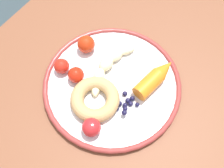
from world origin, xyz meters
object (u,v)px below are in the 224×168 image
(banana, at_px, (108,66))
(dining_table, at_px, (120,111))
(tomato_near, at_px, (86,44))
(tomato_far, at_px, (91,127))
(tomato_mid, at_px, (62,66))
(carrot_orange, at_px, (155,78))
(blueberry_pile, at_px, (126,104))
(plate, at_px, (112,85))
(donut, at_px, (95,99))
(tomato_extra, at_px, (76,75))

(banana, bearing_deg, dining_table, -119.74)
(tomato_near, xyz_separation_m, tomato_far, (-0.16, -0.14, -0.00))
(tomato_mid, bearing_deg, dining_table, -77.72)
(dining_table, height_order, carrot_orange, carrot_orange)
(blueberry_pile, bearing_deg, carrot_orange, -13.51)
(plate, height_order, donut, donut)
(blueberry_pile, bearing_deg, tomato_extra, 95.07)
(banana, distance_m, tomato_far, 0.16)
(plate, xyz_separation_m, blueberry_pile, (-0.02, -0.06, 0.01))
(carrot_orange, relative_size, blueberry_pile, 2.19)
(tomato_far, bearing_deg, blueberry_pile, -16.92)
(dining_table, relative_size, tomato_mid, 28.60)
(blueberry_pile, relative_size, tomato_mid, 1.55)
(dining_table, xyz_separation_m, tomato_near, (0.05, 0.14, 0.14))
(tomato_mid, bearing_deg, tomato_far, -118.05)
(banana, xyz_separation_m, donut, (-0.09, -0.03, 0.00))
(plate, bearing_deg, carrot_orange, -50.80)
(blueberry_pile, distance_m, tomato_near, 0.18)
(banana, height_order, tomato_mid, tomato_mid)
(donut, bearing_deg, blueberry_pile, -61.14)
(donut, bearing_deg, banana, 16.90)
(tomato_mid, bearing_deg, blueberry_pile, -85.88)
(donut, xyz_separation_m, blueberry_pile, (0.03, -0.06, -0.01))
(carrot_orange, distance_m, tomato_near, 0.18)
(banana, xyz_separation_m, tomato_near, (0.01, 0.08, 0.01))
(plate, height_order, tomato_extra, tomato_extra)
(tomato_far, bearing_deg, banana, 22.43)
(plate, relative_size, tomato_far, 7.97)
(banana, relative_size, carrot_orange, 1.41)
(tomato_near, xyz_separation_m, tomato_extra, (-0.08, -0.03, -0.00))
(plate, height_order, banana, banana)
(plate, height_order, tomato_near, tomato_near)
(blueberry_pile, height_order, tomato_near, tomato_near)
(plate, height_order, carrot_orange, carrot_orange)
(donut, bearing_deg, dining_table, -32.69)
(tomato_near, height_order, tomato_far, tomato_near)
(dining_table, bearing_deg, tomato_far, 179.55)
(dining_table, height_order, tomato_near, tomato_near)
(donut, xyz_separation_m, tomato_extra, (0.02, 0.07, 0.00))
(blueberry_pile, distance_m, tomato_far, 0.10)
(carrot_orange, distance_m, tomato_mid, 0.22)
(carrot_orange, xyz_separation_m, tomato_near, (-0.02, 0.18, 0.00))
(dining_table, bearing_deg, plate, 79.62)
(banana, relative_size, blueberry_pile, 3.08)
(carrot_orange, bearing_deg, tomato_extra, 123.06)
(donut, distance_m, tomato_far, 0.07)
(plate, bearing_deg, tomato_near, 68.13)
(tomato_near, bearing_deg, tomato_extra, -158.18)
(donut, bearing_deg, carrot_orange, -34.01)
(plate, height_order, tomato_far, tomato_far)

